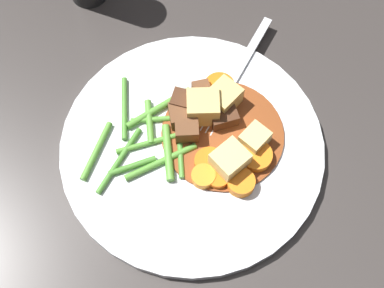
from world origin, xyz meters
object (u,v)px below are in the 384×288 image
Objects in this scene: potato_chunk_2 at (203,108)px; fork at (235,77)px; meat_chunk_1 at (187,127)px; dinner_plate at (192,147)px; carrot_slice_3 at (241,183)px; carrot_slice_5 at (209,162)px; carrot_slice_2 at (219,87)px; meat_chunk_0 at (224,118)px; carrot_slice_1 at (203,176)px; meat_chunk_4 at (201,91)px; meat_chunk_2 at (184,103)px; potato_chunk_0 at (255,141)px; meat_chunk_3 at (178,116)px; potato_chunk_3 at (224,98)px; potato_chunk_1 at (230,161)px; carrot_slice_4 at (218,177)px; carrot_slice_0 at (256,156)px.

fork is (0.04, 0.05, -0.02)m from potato_chunk_2.
dinner_plate is at bearing -67.93° from meat_chunk_1.
carrot_slice_5 is at bearing 143.93° from carrot_slice_3.
carrot_slice_2 is at bearing 55.95° from meat_chunk_1.
carrot_slice_3 is 1.00× the size of meat_chunk_0.
carrot_slice_1 is 1.33× the size of meat_chunk_4.
carrot_slice_1 reaches higher than dinner_plate.
potato_chunk_2 is 1.31× the size of meat_chunk_2.
potato_chunk_2 is at bearing 145.76° from potato_chunk_0.
carrot_slice_1 is 0.07m from meat_chunk_3.
carrot_slice_1 is 0.10m from meat_chunk_4.
potato_chunk_2 reaches higher than fork.
meat_chunk_2 is at bearing -149.46° from carrot_slice_2.
meat_chunk_3 is (-0.03, 0.05, 0.01)m from carrot_slice_5.
potato_chunk_2 is 0.03m from meat_chunk_0.
meat_chunk_0 and meat_chunk_4 have the same top height.
meat_chunk_2 is at bearing 158.18° from meat_chunk_0.
potato_chunk_0 is 0.06m from potato_chunk_3.
meat_chunk_2 is 0.02m from meat_chunk_3.
meat_chunk_3 is (-0.08, 0.03, -0.00)m from potato_chunk_0.
potato_chunk_1 is (0.01, -0.10, 0.01)m from carrot_slice_2.
meat_chunk_1 is at bearing 137.63° from potato_chunk_1.
meat_chunk_4 is 0.05m from fork.
meat_chunk_2 is at bearing 112.84° from carrot_slice_4.
meat_chunk_3 is (-0.03, -0.01, -0.01)m from potato_chunk_2.
carrot_slice_1 is 0.09m from potato_chunk_3.
potato_chunk_3 is at bearing 99.18° from carrot_slice_3.
potato_chunk_1 is (0.02, -0.00, 0.01)m from carrot_slice_5.
meat_chunk_1 is (-0.03, 0.05, 0.01)m from carrot_slice_4.
potato_chunk_1 is 0.08m from potato_chunk_3.
meat_chunk_0 reaches higher than carrot_slice_3.
carrot_slice_5 is (0.01, 0.02, -0.00)m from carrot_slice_1.
potato_chunk_2 reaches higher than meat_chunk_3.
carrot_slice_2 is 0.02m from potato_chunk_3.
potato_chunk_2 is (-0.06, 0.05, 0.01)m from carrot_slice_0.
carrot_slice_3 is 1.05× the size of potato_chunk_0.
meat_chunk_2 reaches higher than fork.
potato_chunk_3 is at bearing 93.09° from potato_chunk_1.
carrot_slice_0 is at bearing -53.85° from meat_chunk_0.
carrot_slice_1 is 0.87× the size of meat_chunk_0.
potato_chunk_3 is 0.05m from meat_chunk_3.
potato_chunk_1 is 1.27× the size of meat_chunk_2.
fork is at bearing 75.41° from meat_chunk_0.
potato_chunk_2 reaches higher than meat_chunk_2.
potato_chunk_2 is 1.19× the size of meat_chunk_0.
carrot_slice_5 is at bearing 171.89° from potato_chunk_1.
meat_chunk_4 is at bearing 131.40° from potato_chunk_0.
potato_chunk_0 is 0.92× the size of meat_chunk_1.
carrot_slice_4 is 0.77× the size of potato_chunk_1.
fork is (0.06, 0.07, -0.01)m from meat_chunk_1.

